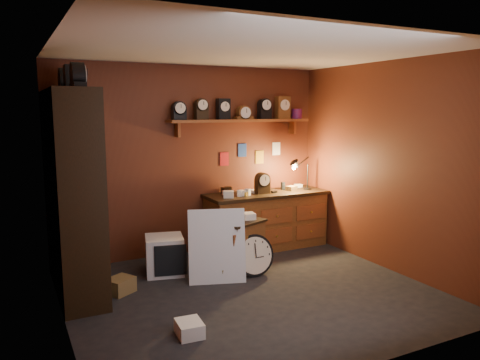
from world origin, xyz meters
name	(u,v)px	position (x,y,z in m)	size (l,w,h in m)	color
floor	(251,293)	(0.00, 0.00, 0.00)	(4.00, 4.00, 0.00)	black
room_shell	(251,142)	(0.04, 0.11, 1.72)	(4.02, 3.62, 2.71)	#602916
shelving_unit	(70,184)	(-1.79, 0.98, 1.25)	(0.47, 1.60, 2.58)	black
workbench	(267,217)	(1.05, 1.47, 0.47)	(1.87, 0.66, 1.36)	brown
low_cabinet	(238,243)	(0.21, 0.75, 0.37)	(0.73, 0.68, 0.76)	brown
big_round_clock	(254,255)	(0.30, 0.49, 0.26)	(0.53, 0.17, 0.53)	black
white_panel	(217,281)	(-0.20, 0.50, 0.00)	(0.69, 0.03, 0.92)	silver
mini_fridge	(165,255)	(-0.68, 1.07, 0.24)	(0.56, 0.58, 0.48)	silver
floor_box_a	(120,285)	(-1.34, 0.67, 0.09)	(0.29, 0.24, 0.18)	olive
floor_box_b	(189,329)	(-0.99, -0.64, 0.07)	(0.23, 0.27, 0.14)	white
floor_box_c	(225,273)	(-0.09, 0.52, 0.08)	(0.21, 0.18, 0.16)	olive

